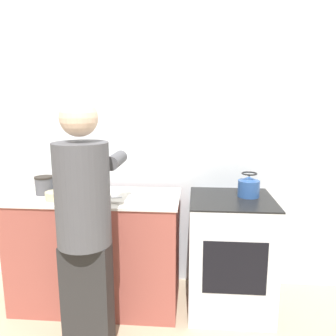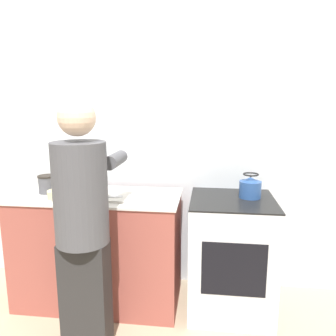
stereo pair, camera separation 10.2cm
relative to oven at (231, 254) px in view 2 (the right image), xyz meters
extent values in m
plane|color=tan|center=(-0.70, -0.32, -0.46)|extent=(12.00, 12.00, 0.00)
cube|color=silver|center=(-0.70, 0.39, 0.84)|extent=(8.00, 0.05, 2.60)
cube|color=#9E4C42|center=(-1.07, -0.03, -0.01)|extent=(1.30, 0.58, 0.90)
cube|color=silver|center=(-1.07, -0.03, 0.45)|extent=(1.33, 0.60, 0.02)
cube|color=silver|center=(0.00, 0.00, -0.01)|extent=(0.64, 0.64, 0.90)
cube|color=black|center=(0.00, 0.00, 0.45)|extent=(0.64, 0.64, 0.01)
cube|color=black|center=(0.00, -0.32, 0.04)|extent=(0.45, 0.01, 0.40)
cube|color=#292828|center=(-0.97, -0.58, -0.07)|extent=(0.30, 0.18, 0.77)
cylinder|color=#4C4C51|center=(-0.97, -0.58, 0.63)|extent=(0.34, 0.34, 0.64)
sphere|color=beige|center=(-0.97, -0.58, 1.09)|extent=(0.23, 0.23, 0.23)
cylinder|color=#4C4C51|center=(-1.11, -0.29, 0.79)|extent=(0.09, 0.30, 0.09)
cylinder|color=#4C4C51|center=(-0.83, -0.29, 0.79)|extent=(0.09, 0.30, 0.09)
cube|color=silver|center=(-0.92, -0.14, 0.47)|extent=(0.36, 0.19, 0.02)
cube|color=silver|center=(-0.91, -0.13, 0.48)|extent=(0.16, 0.07, 0.01)
cube|color=black|center=(-1.03, -0.16, 0.48)|extent=(0.10, 0.05, 0.01)
cylinder|color=#284C8C|center=(0.13, 0.06, 0.52)|extent=(0.17, 0.17, 0.13)
cone|color=#284C8C|center=(0.13, 0.06, 0.60)|extent=(0.13, 0.13, 0.03)
sphere|color=black|center=(0.13, 0.06, 0.63)|extent=(0.02, 0.02, 0.02)
torus|color=black|center=(0.13, 0.06, 0.64)|extent=(0.12, 0.12, 0.01)
cylinder|color=#C6B789|center=(-1.33, -0.15, 0.49)|extent=(0.16, 0.16, 0.06)
cylinder|color=#426684|center=(-1.35, 0.06, 0.49)|extent=(0.14, 0.14, 0.07)
cylinder|color=#4C4C51|center=(-1.49, -0.01, 0.52)|extent=(0.14, 0.14, 0.13)
cylinder|color=#28231E|center=(-1.49, -0.01, 0.60)|extent=(0.15, 0.15, 0.01)
camera|label=1|loc=(-0.30, -2.46, 1.17)|focal=35.00mm
camera|label=2|loc=(-0.20, -2.45, 1.17)|focal=35.00mm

